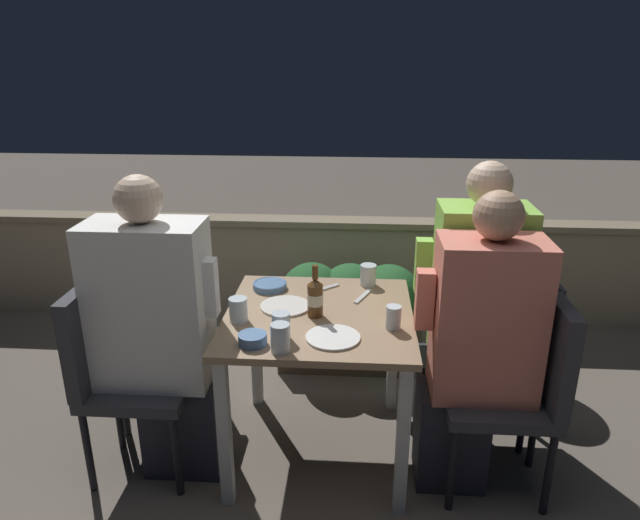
% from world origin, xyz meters
% --- Properties ---
extents(ground_plane, '(16.00, 16.00, 0.00)m').
position_xyz_m(ground_plane, '(0.00, 0.00, 0.00)').
color(ground_plane, '#665B51').
extents(parapet_wall, '(9.00, 0.18, 0.72)m').
position_xyz_m(parapet_wall, '(0.00, 1.44, 0.36)').
color(parapet_wall, gray).
rests_on(parapet_wall, ground_plane).
extents(dining_table, '(0.80, 0.82, 0.71)m').
position_xyz_m(dining_table, '(0.00, 0.00, 0.60)').
color(dining_table, '#937556').
rests_on(dining_table, ground_plane).
extents(planter_hedge, '(0.82, 0.47, 0.61)m').
position_xyz_m(planter_hedge, '(0.12, 0.83, 0.34)').
color(planter_hedge, brown).
rests_on(planter_hedge, ground_plane).
extents(chair_left_near, '(0.44, 0.44, 0.87)m').
position_xyz_m(chair_left_near, '(-0.85, -0.14, 0.52)').
color(chair_left_near, '#333338').
rests_on(chair_left_near, ground_plane).
extents(person_white_polo, '(0.52, 0.26, 1.33)m').
position_xyz_m(person_white_polo, '(-0.66, -0.14, 0.66)').
color(person_white_polo, '#282833').
rests_on(person_white_polo, ground_plane).
extents(chair_left_far, '(0.44, 0.44, 0.87)m').
position_xyz_m(chair_left_far, '(-0.84, 0.14, 0.52)').
color(chair_left_far, '#333338').
rests_on(chair_left_far, ground_plane).
extents(chair_right_near, '(0.44, 0.44, 0.87)m').
position_xyz_m(chair_right_near, '(0.84, -0.15, 0.52)').
color(chair_right_near, '#333338').
rests_on(chair_right_near, ground_plane).
extents(person_coral_top, '(0.49, 0.26, 1.29)m').
position_xyz_m(person_coral_top, '(0.65, -0.15, 0.65)').
color(person_coral_top, '#282833').
rests_on(person_coral_top, ground_plane).
extents(chair_right_far, '(0.44, 0.44, 0.87)m').
position_xyz_m(chair_right_far, '(0.87, 0.14, 0.52)').
color(chair_right_far, '#333338').
rests_on(chair_right_far, ground_plane).
extents(person_green_blouse, '(0.48, 0.26, 1.35)m').
position_xyz_m(person_green_blouse, '(0.67, 0.14, 0.68)').
color(person_green_blouse, '#282833').
rests_on(person_green_blouse, ground_plane).
extents(beer_bottle, '(0.07, 0.07, 0.23)m').
position_xyz_m(beer_bottle, '(-0.01, -0.03, 0.80)').
color(beer_bottle, brown).
rests_on(beer_bottle, dining_table).
extents(plate_0, '(0.22, 0.22, 0.01)m').
position_xyz_m(plate_0, '(-0.15, 0.05, 0.71)').
color(plate_0, silver).
rests_on(plate_0, dining_table).
extents(plate_1, '(0.22, 0.22, 0.01)m').
position_xyz_m(plate_1, '(0.07, -0.23, 0.71)').
color(plate_1, white).
rests_on(plate_1, dining_table).
extents(bowl_0, '(0.11, 0.11, 0.04)m').
position_xyz_m(bowl_0, '(-0.23, -0.30, 0.73)').
color(bowl_0, '#4C709E').
rests_on(bowl_0, dining_table).
extents(bowl_1, '(0.16, 0.16, 0.03)m').
position_xyz_m(bowl_1, '(-0.25, 0.25, 0.73)').
color(bowl_1, '#4C709E').
rests_on(bowl_1, dining_table).
extents(glass_cup_0, '(0.08, 0.08, 0.10)m').
position_xyz_m(glass_cup_0, '(0.21, 0.33, 0.76)').
color(glass_cup_0, silver).
rests_on(glass_cup_0, dining_table).
extents(glass_cup_1, '(0.08, 0.08, 0.10)m').
position_xyz_m(glass_cup_1, '(-0.33, -0.10, 0.76)').
color(glass_cup_1, silver).
rests_on(glass_cup_1, dining_table).
extents(glass_cup_2, '(0.07, 0.07, 0.11)m').
position_xyz_m(glass_cup_2, '(-0.13, -0.25, 0.76)').
color(glass_cup_2, silver).
rests_on(glass_cup_2, dining_table).
extents(glass_cup_3, '(0.06, 0.06, 0.10)m').
position_xyz_m(glass_cup_3, '(0.31, -0.13, 0.76)').
color(glass_cup_3, silver).
rests_on(glass_cup_3, dining_table).
extents(glass_cup_4, '(0.07, 0.07, 0.11)m').
position_xyz_m(glass_cup_4, '(-0.12, -0.35, 0.77)').
color(glass_cup_4, silver).
rests_on(glass_cup_4, dining_table).
extents(fork_0, '(0.09, 0.16, 0.01)m').
position_xyz_m(fork_0, '(0.19, 0.18, 0.71)').
color(fork_0, silver).
rests_on(fork_0, dining_table).
extents(fork_1, '(0.14, 0.13, 0.01)m').
position_xyz_m(fork_1, '(0.01, 0.26, 0.71)').
color(fork_1, silver).
rests_on(fork_1, dining_table).
extents(potted_plant, '(0.40, 0.40, 0.76)m').
position_xyz_m(potted_plant, '(0.99, 0.76, 0.47)').
color(potted_plant, brown).
rests_on(potted_plant, ground_plane).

